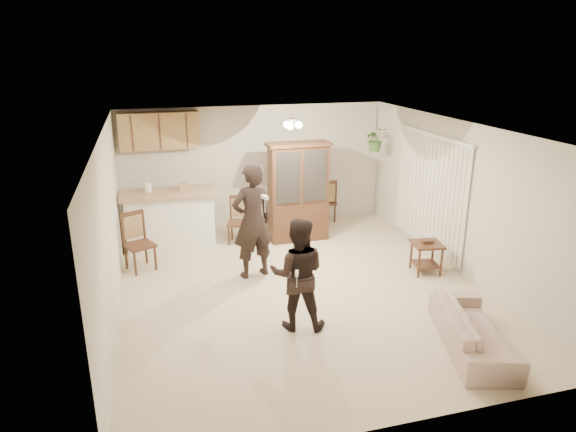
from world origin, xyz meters
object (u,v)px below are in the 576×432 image
object	(u,v)px
side_table	(426,257)
child	(298,281)
china_hutch	(298,193)
sofa	(474,321)
chair_hutch_right	(324,209)
adult	(253,224)
chair_hutch_left	(239,230)
chair_bar	(140,254)

from	to	relation	value
side_table	child	bearing A→B (deg)	-156.70
child	china_hutch	size ratio (longest dim) A/B	0.70
sofa	chair_hutch_right	size ratio (longest dim) A/B	1.99
side_table	china_hutch	bearing A→B (deg)	127.31
sofa	adult	size ratio (longest dim) A/B	1.04
adult	chair_hutch_right	size ratio (longest dim) A/B	1.91
china_hutch	chair_hutch_left	distance (m)	1.36
side_table	chair_hutch_left	size ratio (longest dim) A/B	0.64
chair_hutch_right	china_hutch	bearing A→B (deg)	39.23
chair_bar	chair_hutch_left	distance (m)	2.00
chair_hutch_left	chair_hutch_right	xyz separation A→B (m)	(2.03, 0.79, 0.01)
side_table	chair_bar	distance (m)	4.82
side_table	chair_hutch_right	xyz separation A→B (m)	(-0.75, 3.00, -0.01)
adult	sofa	bearing A→B (deg)	113.31
side_table	chair_bar	world-z (taller)	chair_bar
side_table	chair_hutch_right	world-z (taller)	chair_hutch_right
side_table	adult	bearing A→B (deg)	166.83
china_hutch	chair_bar	bearing A→B (deg)	-167.96
adult	chair_hutch_right	distance (m)	3.18
chair_hutch_right	side_table	bearing A→B (deg)	97.27
chair_bar	child	bearing A→B (deg)	-75.43
sofa	china_hutch	xyz separation A→B (m)	(-1.00, 4.31, 0.58)
chair_bar	chair_hutch_left	xyz separation A→B (m)	(1.84, 0.80, -0.02)
chair_bar	chair_hutch_right	xyz separation A→B (m)	(3.86, 1.58, -0.01)
sofa	adult	world-z (taller)	adult
sofa	chair_hutch_right	world-z (taller)	chair_hutch_right
side_table	chair_hutch_right	distance (m)	3.09
sofa	chair_bar	bearing A→B (deg)	64.68
child	chair_bar	bearing A→B (deg)	-32.60
side_table	chair_hutch_left	bearing A→B (deg)	141.45
sofa	chair_hutch_left	bearing A→B (deg)	42.91
chair_bar	side_table	bearing A→B (deg)	-41.32
child	chair_bar	xyz separation A→B (m)	(-2.03, 2.52, -0.40)
adult	chair_hutch_left	xyz separation A→B (m)	(0.04, 1.55, -0.64)
china_hutch	side_table	bearing A→B (deg)	-53.71
side_table	chair_hutch_left	world-z (taller)	chair_hutch_left
sofa	chair_hutch_right	xyz separation A→B (m)	(-0.14, 5.20, -0.10)
chair_bar	chair_hutch_left	world-z (taller)	chair_bar
adult	chair_bar	distance (m)	2.05
sofa	side_table	bearing A→B (deg)	1.31
sofa	child	bearing A→B (deg)	77.79
chair_bar	chair_hutch_right	world-z (taller)	chair_bar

